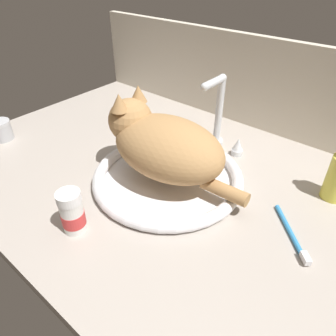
{
  "coord_description": "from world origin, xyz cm",
  "views": [
    {
      "loc": [
        45.79,
        -48.37,
        51.42
      ],
      "look_at": [
        5.98,
        -0.83,
        7.0
      ],
      "focal_mm": 33.37,
      "sensor_mm": 36.0,
      "label": 1
    }
  ],
  "objects_px": {
    "cat": "(160,143)",
    "pill_bottle": "(72,213)",
    "sink_basin": "(168,177)",
    "toothbrush": "(292,234)",
    "metal_jar": "(1,130)",
    "faucet": "(217,121)"
  },
  "relations": [
    {
      "from": "sink_basin",
      "to": "faucet",
      "type": "distance_m",
      "value": 0.22
    },
    {
      "from": "cat",
      "to": "sink_basin",
      "type": "bearing_deg",
      "value": 2.95
    },
    {
      "from": "faucet",
      "to": "cat",
      "type": "relative_size",
      "value": 0.56
    },
    {
      "from": "cat",
      "to": "toothbrush",
      "type": "xyz_separation_m",
      "value": [
        0.33,
        0.02,
        -0.1
      ]
    },
    {
      "from": "metal_jar",
      "to": "faucet",
      "type": "bearing_deg",
      "value": 35.57
    },
    {
      "from": "sink_basin",
      "to": "pill_bottle",
      "type": "distance_m",
      "value": 0.25
    },
    {
      "from": "sink_basin",
      "to": "toothbrush",
      "type": "xyz_separation_m",
      "value": [
        0.31,
        0.02,
        -0.01
      ]
    },
    {
      "from": "pill_bottle",
      "to": "toothbrush",
      "type": "distance_m",
      "value": 0.45
    },
    {
      "from": "pill_bottle",
      "to": "faucet",
      "type": "bearing_deg",
      "value": 84.63
    },
    {
      "from": "faucet",
      "to": "pill_bottle",
      "type": "relative_size",
      "value": 2.22
    },
    {
      "from": "sink_basin",
      "to": "pill_bottle",
      "type": "height_order",
      "value": "pill_bottle"
    },
    {
      "from": "sink_basin",
      "to": "toothbrush",
      "type": "height_order",
      "value": "sink_basin"
    },
    {
      "from": "sink_basin",
      "to": "toothbrush",
      "type": "relative_size",
      "value": 3.03
    },
    {
      "from": "faucet",
      "to": "metal_jar",
      "type": "bearing_deg",
      "value": -144.43
    },
    {
      "from": "metal_jar",
      "to": "cat",
      "type": "bearing_deg",
      "value": 17.92
    },
    {
      "from": "cat",
      "to": "pill_bottle",
      "type": "distance_m",
      "value": 0.26
    },
    {
      "from": "metal_jar",
      "to": "toothbrush",
      "type": "bearing_deg",
      "value": 12.37
    },
    {
      "from": "toothbrush",
      "to": "faucet",
      "type": "bearing_deg",
      "value": 148.53
    },
    {
      "from": "cat",
      "to": "pill_bottle",
      "type": "xyz_separation_m",
      "value": [
        -0.02,
        -0.25,
        -0.06
      ]
    },
    {
      "from": "pill_bottle",
      "to": "sink_basin",
      "type": "bearing_deg",
      "value": 80.16
    },
    {
      "from": "pill_bottle",
      "to": "toothbrush",
      "type": "bearing_deg",
      "value": 37.21
    },
    {
      "from": "sink_basin",
      "to": "pill_bottle",
      "type": "bearing_deg",
      "value": -99.84
    }
  ]
}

